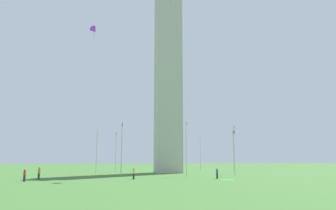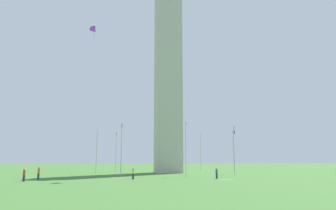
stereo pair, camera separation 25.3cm
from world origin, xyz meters
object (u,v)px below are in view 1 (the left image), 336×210
Objects in this scene: flagpole_se at (200,150)px; flagpole_w at (97,148)px; flagpole_n at (186,146)px; person_red_shirt at (25,175)px; obelisk_monument at (168,62)px; flagpole_nw at (122,147)px; person_yellow_shirt at (134,173)px; flagpole_s at (156,151)px; person_blue_shirt at (217,173)px; kite_purple_delta at (94,30)px; flagpole_ne at (234,148)px; flagpole_sw at (116,150)px; flagpole_e at (233,149)px; picnic_blanket_near_first_person at (227,180)px; person_orange_shirt at (39,173)px.

flagpole_se is 27.41m from flagpole_w.
flagpole_n reaches higher than person_red_shirt.
flagpole_nw is at bearing -44.86° from obelisk_monument.
flagpole_w is 11.36m from flagpole_nw.
flagpole_se is at bearing 112.50° from flagpole_w.
flagpole_w is 5.32× the size of person_yellow_shirt.
flagpole_w is at bearing -45.00° from flagpole_s.
flagpole_n is at bearing 0.00° from obelisk_monument.
person_blue_shirt is 0.61× the size of kite_purple_delta.
flagpole_ne is 1.00× the size of flagpole_sw.
obelisk_monument is 5.27× the size of flagpole_e.
flagpole_w is 28.03m from person_blue_shirt.
person_red_shirt is (7.15, -23.63, -4.16)m from flagpole_n.
flagpole_n is 20.98m from flagpole_w.
obelisk_monument is 24.30m from flagpole_nw.
flagpole_s is at bearing -25.84° from person_blue_shirt.
picnic_blanket_near_first_person is at bearing 47.22° from kite_purple_delta.
picnic_blanket_near_first_person is (18.05, 19.51, -27.84)m from kite_purple_delta.
flagpole_n is at bearing -0.00° from flagpole_s.
kite_purple_delta is at bearing -11.80° from flagpole_w.
flagpole_s and flagpole_sw have the same top height.
flagpole_n is 5.26× the size of person_orange_shirt.
flagpole_se is 35.57m from picnic_blanket_near_first_person.
picnic_blanket_near_first_person is at bearing 37.26° from flagpole_w.
obelisk_monument is 28.00× the size of person_yellow_shirt.
flagpole_se is at bearing -39.18° from person_yellow_shirt.
kite_purple_delta reaches higher than person_yellow_shirt.
picnic_blanket_near_first_person is (34.50, -7.06, -4.99)m from flagpole_se.
flagpole_w is at bearing 55.55° from person_orange_shirt.
flagpole_e is 29.67m from flagpole_w.
kite_purple_delta is (-8.88, -16.08, 22.85)m from flagpole_n.
flagpole_ne and flagpole_s have the same top height.
flagpole_n is at bearing -5.28° from person_blue_shirt.
flagpole_ne and flagpole_sw have the same top height.
person_orange_shirt is 30.05m from kite_purple_delta.
flagpole_se is (-25.33, 10.49, 0.00)m from flagpole_n.
flagpole_se is at bearing 157.50° from flagpole_n.
flagpole_sw reaches higher than person_orange_shirt.
flagpole_e reaches higher than person_blue_shirt.
person_yellow_shirt is at bearing 25.38° from kite_purple_delta.
kite_purple_delta reaches higher than person_red_shirt.
person_blue_shirt is 0.89× the size of picnic_blanket_near_first_person.
flagpole_nw is at bearing 20.97° from person_blue_shirt.
flagpole_n is at bearing 61.10° from kite_purple_delta.
flagpole_e is 24.63m from person_blue_shirt.
flagpole_e and flagpole_sw have the same top height.
flagpole_w reaches higher than person_blue_shirt.
flagpole_e is 5.26× the size of person_orange_shirt.
picnic_blanket_near_first_person is (38.85, 3.43, -4.99)m from flagpole_s.
obelisk_monument is at bearing -45.14° from flagpole_se.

